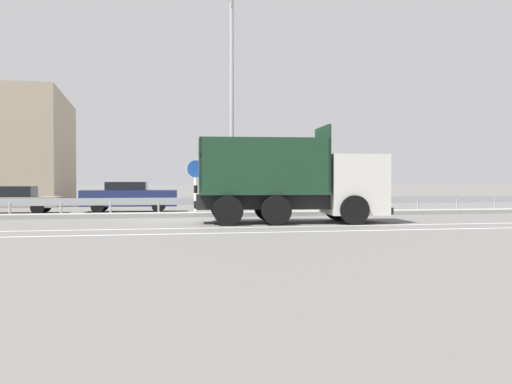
{
  "coord_description": "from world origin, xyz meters",
  "views": [
    {
      "loc": [
        -2.12,
        -23.15,
        1.6
      ],
      "look_at": [
        2.68,
        0.32,
        1.09
      ],
      "focal_mm": 42.0,
      "sensor_mm": 36.0,
      "label": 1
    }
  ],
  "objects_px": {
    "median_road_sign": "(196,186)",
    "parked_car_3": "(12,199)",
    "street_lamp_1": "(232,99)",
    "dump_truck": "(314,188)",
    "parked_car_4": "(129,196)"
  },
  "relations": [
    {
      "from": "dump_truck",
      "to": "parked_car_4",
      "type": "distance_m",
      "value": 10.98
    },
    {
      "from": "median_road_sign",
      "to": "parked_car_4",
      "type": "distance_m",
      "value": 5.1
    },
    {
      "from": "street_lamp_1",
      "to": "median_road_sign",
      "type": "bearing_deg",
      "value": -178.16
    },
    {
      "from": "dump_truck",
      "to": "median_road_sign",
      "type": "xyz_separation_m",
      "value": [
        -3.93,
        4.44,
        0.02
      ]
    },
    {
      "from": "street_lamp_1",
      "to": "parked_car_4",
      "type": "bearing_deg",
      "value": 136.73
    },
    {
      "from": "street_lamp_1",
      "to": "parked_car_3",
      "type": "distance_m",
      "value": 11.42
    },
    {
      "from": "median_road_sign",
      "to": "parked_car_3",
      "type": "bearing_deg",
      "value": 154.23
    },
    {
      "from": "dump_truck",
      "to": "median_road_sign",
      "type": "height_order",
      "value": "dump_truck"
    },
    {
      "from": "parked_car_3",
      "to": "parked_car_4",
      "type": "xyz_separation_m",
      "value": [
        5.36,
        0.26,
        0.11
      ]
    },
    {
      "from": "dump_truck",
      "to": "street_lamp_1",
      "type": "height_order",
      "value": "street_lamp_1"
    },
    {
      "from": "street_lamp_1",
      "to": "parked_car_3",
      "type": "bearing_deg",
      "value": 158.26
    },
    {
      "from": "parked_car_3",
      "to": "median_road_sign",
      "type": "bearing_deg",
      "value": -113.17
    },
    {
      "from": "parked_car_3",
      "to": "dump_truck",
      "type": "bearing_deg",
      "value": -122.1
    },
    {
      "from": "street_lamp_1",
      "to": "dump_truck",
      "type": "bearing_deg",
      "value": -62.47
    },
    {
      "from": "parked_car_3",
      "to": "street_lamp_1",
      "type": "bearing_deg",
      "value": -109.15
    }
  ]
}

